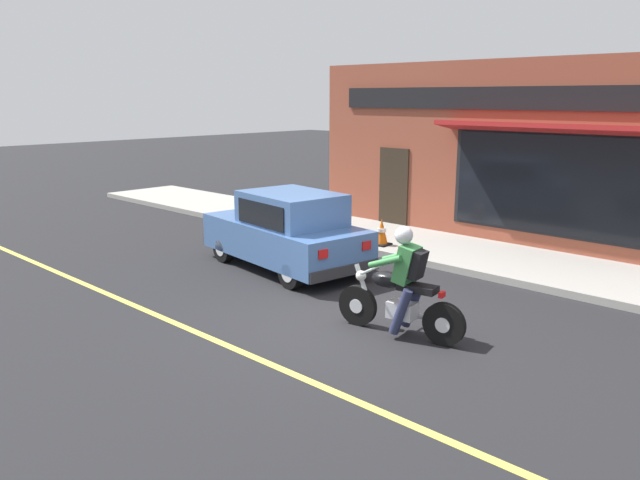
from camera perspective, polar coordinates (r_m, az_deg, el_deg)
name	(u,v)px	position (r m, az deg, el deg)	size (l,w,h in m)	color
ground_plane	(342,322)	(9.67, 2.05, -7.52)	(80.00, 80.00, 0.00)	black
sidewalk_curb	(383,238)	(15.08, 5.76, 0.22)	(2.60, 22.00, 0.14)	#9E9B93
lane_stripe	(135,306)	(10.83, -16.57, -5.78)	(0.12, 19.80, 0.01)	#D1C64C
storefront_building	(502,154)	(14.89, 16.28, 7.55)	(1.25, 10.17, 4.20)	brown
motorcycle_with_rider	(401,290)	(9.03, 7.43, -4.59)	(0.66, 2.01, 1.62)	black
car_hatchback	(286,232)	(12.41, -3.09, 0.78)	(2.13, 3.96, 1.57)	black
traffic_cone	(382,232)	(13.97, 5.66, 0.72)	(0.36, 0.36, 0.60)	black
trash_bin	(302,206)	(16.00, -1.65, 3.09)	(0.56, 0.56, 0.98)	#23512D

